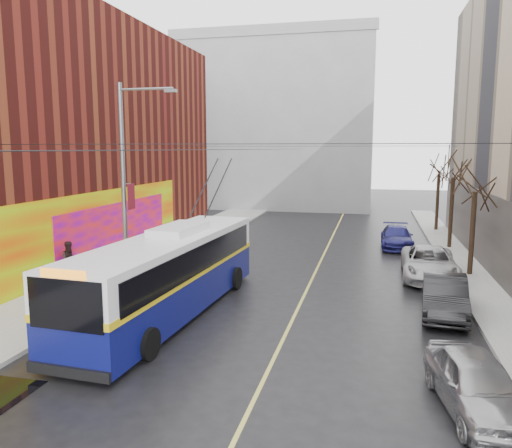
% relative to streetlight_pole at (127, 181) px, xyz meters
% --- Properties ---
extents(ground, '(140.00, 140.00, 0.00)m').
position_rel_streetlight_pole_xyz_m(ground, '(6.14, -10.00, -4.85)').
color(ground, black).
rests_on(ground, ground).
extents(sidewalk_left, '(4.00, 60.00, 0.15)m').
position_rel_streetlight_pole_xyz_m(sidewalk_left, '(-1.86, 2.00, -4.77)').
color(sidewalk_left, gray).
rests_on(sidewalk_left, ground).
extents(sidewalk_right, '(2.00, 60.00, 0.15)m').
position_rel_streetlight_pole_xyz_m(sidewalk_right, '(15.14, 2.00, -4.77)').
color(sidewalk_right, gray).
rests_on(sidewalk_right, ground).
extents(lane_line, '(0.12, 50.00, 0.01)m').
position_rel_streetlight_pole_xyz_m(lane_line, '(7.64, 4.00, -4.84)').
color(lane_line, '#BFB74C').
rests_on(lane_line, ground).
extents(building_far, '(20.50, 12.10, 18.00)m').
position_rel_streetlight_pole_xyz_m(building_far, '(0.14, 34.99, 4.17)').
color(building_far, gray).
rests_on(building_far, ground).
extents(streetlight_pole, '(2.65, 0.60, 9.00)m').
position_rel_streetlight_pole_xyz_m(streetlight_pole, '(0.00, 0.00, 0.00)').
color(streetlight_pole, slate).
rests_on(streetlight_pole, ground).
extents(catenary_wires, '(18.00, 60.00, 0.22)m').
position_rel_streetlight_pole_xyz_m(catenary_wires, '(3.60, 4.77, 1.40)').
color(catenary_wires, black).
extents(tree_near, '(3.20, 3.20, 6.40)m').
position_rel_streetlight_pole_xyz_m(tree_near, '(15.14, 6.00, 0.13)').
color(tree_near, black).
rests_on(tree_near, ground).
extents(tree_mid, '(3.20, 3.20, 6.68)m').
position_rel_streetlight_pole_xyz_m(tree_mid, '(15.14, 13.00, 0.41)').
color(tree_mid, black).
rests_on(tree_mid, ground).
extents(tree_far, '(3.20, 3.20, 6.57)m').
position_rel_streetlight_pole_xyz_m(tree_far, '(15.14, 20.00, 0.30)').
color(tree_far, black).
rests_on(tree_far, ground).
extents(pigeons_flying, '(2.68, 1.64, 2.31)m').
position_rel_streetlight_pole_xyz_m(pigeons_flying, '(4.51, -0.26, 2.60)').
color(pigeons_flying, slate).
extents(trolleybus, '(3.42, 12.35, 5.79)m').
position_rel_streetlight_pole_xyz_m(trolleybus, '(2.97, -2.60, -3.24)').
color(trolleybus, '#0A0E50').
rests_on(trolleybus, ground).
extents(parked_car_a, '(2.34, 4.35, 1.41)m').
position_rel_streetlight_pole_xyz_m(parked_car_a, '(12.93, -7.59, -4.14)').
color(parked_car_a, '#9E9FA3').
rests_on(parked_car_a, ground).
extents(parked_car_b, '(1.96, 4.63, 1.49)m').
position_rel_streetlight_pole_xyz_m(parked_car_b, '(13.14, -0.29, -4.10)').
color(parked_car_b, black).
rests_on(parked_car_b, ground).
extents(parked_car_c, '(2.64, 5.51, 1.51)m').
position_rel_streetlight_pole_xyz_m(parked_car_c, '(13.14, 5.19, -4.09)').
color(parked_car_c, '#B9B9BB').
rests_on(parked_car_c, ground).
extents(parked_car_d, '(1.95, 4.71, 1.36)m').
position_rel_streetlight_pole_xyz_m(parked_car_d, '(11.94, 12.80, -4.17)').
color(parked_car_d, navy).
rests_on(parked_car_d, ground).
extents(following_car, '(2.03, 4.34, 1.44)m').
position_rel_streetlight_pole_xyz_m(following_car, '(2.04, 8.22, -4.13)').
color(following_car, '#9E9EA2').
rests_on(following_car, ground).
extents(pedestrian_a, '(0.59, 0.72, 1.71)m').
position_rel_streetlight_pole_xyz_m(pedestrian_a, '(-1.10, 1.69, -3.84)').
color(pedestrian_a, black).
rests_on(pedestrian_a, sidewalk_left).
extents(pedestrian_b, '(1.08, 1.13, 1.83)m').
position_rel_streetlight_pole_xyz_m(pedestrian_b, '(-3.32, 0.50, -3.78)').
color(pedestrian_b, black).
rests_on(pedestrian_b, sidewalk_left).
extents(pedestrian_c, '(1.29, 1.09, 1.73)m').
position_rel_streetlight_pole_xyz_m(pedestrian_c, '(-0.36, -0.99, -3.83)').
color(pedestrian_c, black).
rests_on(pedestrian_c, sidewalk_left).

